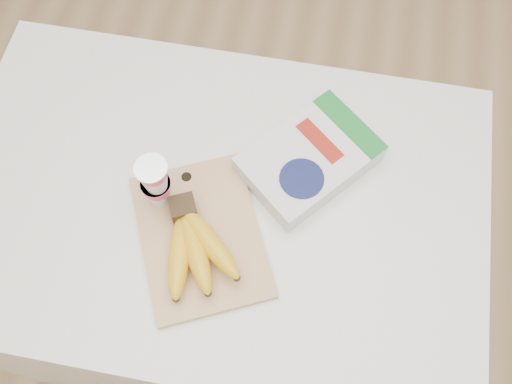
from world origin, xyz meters
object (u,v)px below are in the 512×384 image
table (225,261)px  cereal_box (309,159)px  cutting_board (201,236)px  bananas (194,246)px  yogurt_stack (155,183)px

table → cereal_box: size_ratio=3.52×
table → cutting_board: bearing=-95.4°
cutting_board → cereal_box: 0.26m
table → cutting_board: 0.42m
bananas → yogurt_stack: (-0.09, 0.09, 0.05)m
cutting_board → bananas: 0.05m
cutting_board → cereal_box: cereal_box is taller
yogurt_stack → cutting_board: bearing=-32.5°
bananas → yogurt_stack: size_ratio=1.51×
cereal_box → bananas: bearing=-88.6°
table → bananas: bananas is taller
cereal_box → yogurt_stack: bearing=-113.0°
yogurt_stack → bananas: bearing=-45.4°
yogurt_stack → cereal_box: yogurt_stack is taller
bananas → yogurt_stack: bearing=134.6°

